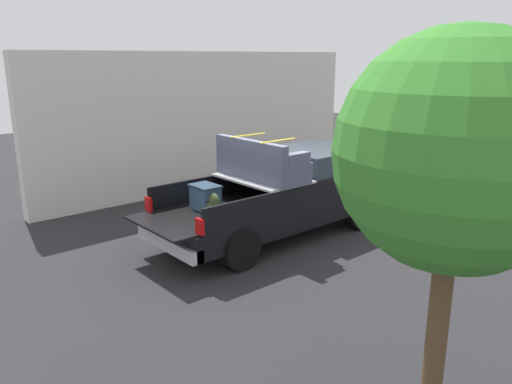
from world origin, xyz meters
TOP-DOWN VIEW (x-y plane):
  - ground_plane at (0.00, 0.00)m, footprint 40.00×40.00m
  - pickup_truck at (0.36, 0.00)m, footprint 6.05×2.07m
  - building_facade at (1.50, 4.58)m, footprint 10.81×0.36m
  - tree_background at (-2.77, -5.36)m, footprint 2.29×2.29m

SIDE VIEW (x-z plane):
  - ground_plane at x=0.00m, z-range 0.00..0.00m
  - pickup_truck at x=0.36m, z-range -0.17..2.06m
  - building_facade at x=1.50m, z-range 0.00..3.96m
  - tree_background at x=-2.77m, z-range 0.90..5.03m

